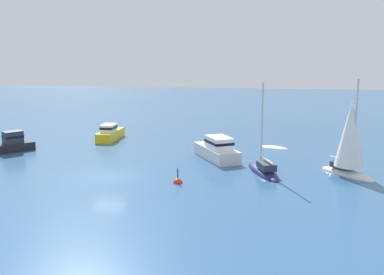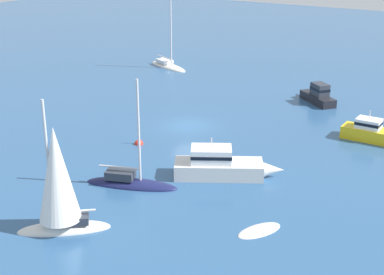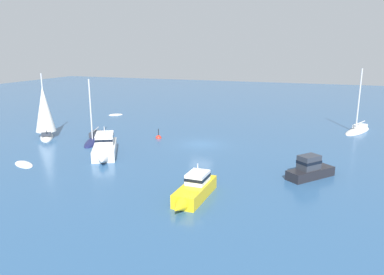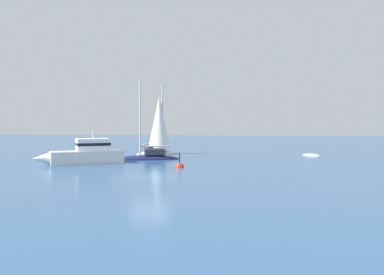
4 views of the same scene
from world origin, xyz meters
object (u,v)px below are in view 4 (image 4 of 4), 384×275
(yacht_1, at_px, (159,129))
(rib, at_px, (311,156))
(motor_cruiser, at_px, (85,154))
(skiff, at_px, (52,158))
(channel_buoy, at_px, (179,167))
(yacht, at_px, (148,158))

(yacht_1, height_order, rib, yacht_1)
(motor_cruiser, xyz_separation_m, skiff, (5.39, 5.40, -0.84))
(motor_cruiser, relative_size, rib, 3.07)
(motor_cruiser, height_order, channel_buoy, motor_cruiser)
(rib, xyz_separation_m, channel_buoy, (-13.33, 11.93, 0.01))
(skiff, bearing_deg, yacht_1, 146.99)
(motor_cruiser, xyz_separation_m, channel_buoy, (-2.04, -8.47, -0.83))
(motor_cruiser, xyz_separation_m, rib, (11.29, -20.40, -0.84))
(yacht, height_order, rib, yacht)
(yacht, height_order, skiff, yacht)
(skiff, height_order, rib, rib)
(yacht, relative_size, skiff, 2.45)
(rib, relative_size, channel_buoy, 1.57)
(rib, bearing_deg, motor_cruiser, -99.77)
(yacht_1, height_order, channel_buoy, yacht_1)
(yacht_1, relative_size, rib, 3.43)
(motor_cruiser, height_order, rib, motor_cruiser)
(channel_buoy, bearing_deg, yacht, 32.13)
(yacht, bearing_deg, yacht_1, -106.90)
(motor_cruiser, bearing_deg, channel_buoy, 137.11)
(skiff, distance_m, rib, 26.46)
(skiff, xyz_separation_m, rib, (5.90, -25.80, 0.00))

